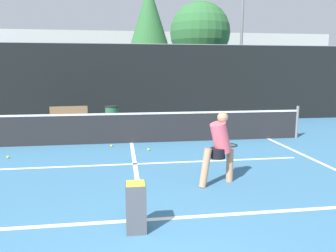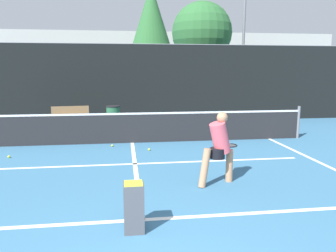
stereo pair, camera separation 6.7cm
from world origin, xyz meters
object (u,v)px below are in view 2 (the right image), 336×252
Objects in this scene: ball_hopper at (134,206)px; courtside_bench at (70,117)px; parked_car at (179,99)px; player_practicing at (219,146)px; trash_bin at (113,117)px.

ball_hopper is 0.49× the size of courtside_bench.
courtside_bench is 7.16m from parked_car.
courtside_bench is (-2.17, 8.61, 0.09)m from ball_hopper.
courtside_bench is at bearing 97.06° from player_practicing.
trash_bin is (-2.25, 6.57, -0.33)m from player_practicing.
trash_bin is at bearing 86.41° from player_practicing.
player_practicing is at bearing -71.06° from trash_bin.
player_practicing is 2.49m from ball_hopper.
ball_hopper is at bearing -157.38° from player_practicing.
courtside_bench is 1.68m from trash_bin.
courtside_bench is 0.32× the size of parked_car.
courtside_bench is at bearing 104.13° from ball_hopper.
courtside_bench is (-3.90, 6.87, -0.32)m from player_practicing.
courtside_bench is at bearing 169.49° from trash_bin.
trash_bin is at bearing 93.58° from ball_hopper.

